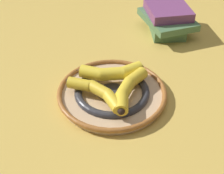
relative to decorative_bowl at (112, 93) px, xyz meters
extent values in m
plane|color=gold|center=(0.02, -0.02, -0.01)|extent=(2.80, 2.80, 0.00)
cylinder|color=tan|center=(0.00, 0.00, -0.01)|extent=(0.29, 0.29, 0.01)
torus|color=#2D2D33|center=(0.00, 0.00, 0.00)|extent=(0.21, 0.21, 0.02)
cylinder|color=#2D2D33|center=(0.00, 0.00, 0.00)|extent=(0.08, 0.08, 0.00)
torus|color=#995B28|center=(0.00, 0.00, 0.00)|extent=(0.30, 0.30, 0.01)
cylinder|color=yellow|center=(-0.07, 0.03, 0.03)|extent=(0.06, 0.04, 0.04)
cylinder|color=yellow|center=(-0.01, 0.04, 0.03)|extent=(0.07, 0.05, 0.04)
cylinder|color=yellow|center=(0.04, 0.07, 0.03)|extent=(0.07, 0.07, 0.04)
sphere|color=yellow|center=(-0.04, 0.03, 0.03)|extent=(0.04, 0.04, 0.04)
sphere|color=yellow|center=(0.02, 0.05, 0.03)|extent=(0.04, 0.04, 0.04)
cone|color=#472D19|center=(-0.10, 0.03, 0.03)|extent=(0.03, 0.03, 0.03)
sphere|color=black|center=(0.06, 0.09, 0.03)|extent=(0.02, 0.02, 0.02)
cylinder|color=gold|center=(0.06, 0.04, 0.03)|extent=(0.06, 0.07, 0.03)
cylinder|color=gold|center=(0.04, -0.01, 0.03)|extent=(0.04, 0.06, 0.03)
cylinder|color=gold|center=(0.04, -0.07, 0.03)|extent=(0.05, 0.06, 0.03)
sphere|color=gold|center=(0.05, 0.02, 0.03)|extent=(0.03, 0.03, 0.03)
sphere|color=gold|center=(0.04, -0.04, 0.03)|extent=(0.03, 0.03, 0.03)
cone|color=#472D19|center=(0.07, 0.07, 0.03)|extent=(0.04, 0.04, 0.03)
sphere|color=black|center=(0.05, -0.10, 0.03)|extent=(0.02, 0.02, 0.02)
cylinder|color=gold|center=(0.02, -0.07, 0.03)|extent=(0.06, 0.07, 0.03)
cylinder|color=gold|center=(-0.03, -0.03, 0.03)|extent=(0.07, 0.06, 0.03)
cylinder|color=gold|center=(-0.09, -0.02, 0.03)|extent=(0.06, 0.03, 0.03)
sphere|color=gold|center=(0.00, -0.04, 0.03)|extent=(0.03, 0.03, 0.03)
sphere|color=gold|center=(-0.06, -0.02, 0.03)|extent=(0.03, 0.03, 0.03)
cone|color=#472D19|center=(0.04, -0.09, 0.03)|extent=(0.04, 0.04, 0.02)
sphere|color=black|center=(-0.12, -0.02, 0.03)|extent=(0.02, 0.02, 0.02)
cube|color=#4C754C|center=(0.10, 0.41, 0.01)|extent=(0.16, 0.20, 0.04)
cube|color=white|center=(0.10, 0.41, 0.01)|extent=(0.15, 0.19, 0.03)
cube|color=#4C754C|center=(0.11, 0.40, 0.04)|extent=(0.23, 0.25, 0.02)
cube|color=white|center=(0.10, 0.40, 0.04)|extent=(0.22, 0.23, 0.02)
cube|color=#753D70|center=(0.11, 0.41, 0.07)|extent=(0.19, 0.20, 0.03)
cube|color=white|center=(0.10, 0.41, 0.07)|extent=(0.18, 0.19, 0.03)
camera|label=1|loc=(0.15, -0.64, 0.56)|focal=50.00mm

